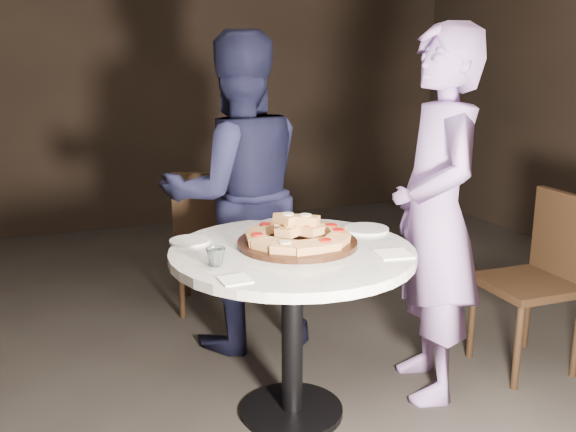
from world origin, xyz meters
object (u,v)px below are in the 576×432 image
Objects in this scene: serving_board at (297,243)px; diner_navy at (237,194)px; table at (292,281)px; focaccia_pile at (298,232)px; diner_teal at (436,217)px; chair_far at (211,231)px; water_glass at (216,257)px; chair_right at (543,269)px.

diner_navy is at bearing 91.95° from serving_board.
diner_navy is at bearing 89.25° from table.
serving_board is at bearing 93.19° from diner_navy.
focaccia_pile is (0.04, 0.04, 0.20)m from table.
focaccia_pile is 0.66m from diner_teal.
diner_navy is (0.03, -0.47, 0.32)m from chair_far.
focaccia_pile is at bearing 43.00° from table.
diner_teal reaches higher than chair_far.
diner_teal is at bearing 131.00° from diner_navy.
focaccia_pile is at bearing 93.37° from diner_navy.
diner_teal is (0.66, -0.05, 0.02)m from focaccia_pile.
water_glass is 0.08× the size of chair_far.
chair_far reaches higher than water_glass.
diner_navy is at bearing -120.02° from chair_right.
table is 0.16m from serving_board.
water_glass is at bearing -164.69° from table.
chair_far is 0.54× the size of diner_navy.
table is 1.37m from chair_right.
diner_teal is (0.71, -1.30, 0.33)m from chair_far.
focaccia_pile is 0.51× the size of chair_far.
serving_board is 1.11× the size of focaccia_pile.
serving_board is 0.42m from water_glass.
table is 0.71× the size of diner_navy.
focaccia_pile is 0.42m from water_glass.
diner_teal is (1.06, 0.08, 0.04)m from water_glass.
chair_far is 1.52m from diner_teal.
water_glass is 0.98m from diner_navy.
chair_right reaches higher than table.
focaccia_pile is 0.27× the size of diner_teal.
chair_right is at bearing 149.77° from diner_navy.
diner_navy reaches higher than table.
diner_navy reaches higher than water_glass.
chair_far is 0.53× the size of diner_teal.
diner_teal is at bearing -4.69° from focaccia_pile.
chair_far is at bearing 90.83° from table.
diner_navy is (-0.03, 0.77, 0.01)m from focaccia_pile.
water_glass is 1.06m from diner_teal.
chair_far is (0.34, 1.38, -0.29)m from water_glass.
serving_board is 0.57× the size of chair_far.
focaccia_pile is (0.00, 0.00, 0.05)m from serving_board.
chair_right is at bearing -2.36° from serving_board.
chair_far is (-0.02, 1.28, -0.11)m from table.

